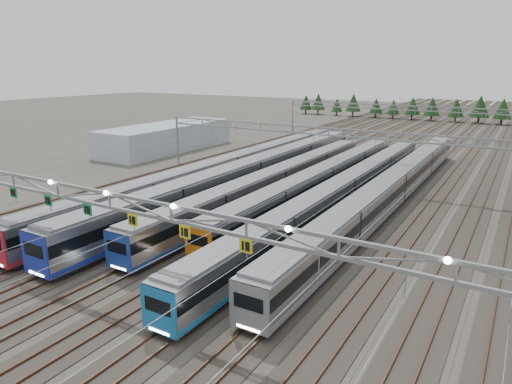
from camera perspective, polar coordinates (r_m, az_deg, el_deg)
The scene contains 13 objects.
ground at distance 35.89m, azimuth -16.88°, elevation -12.25°, with size 400.00×400.00×0.00m, color #47423A.
track_bed at distance 124.12m, azimuth 19.50°, elevation 7.73°, with size 54.00×260.00×5.42m.
train_a at distance 64.72m, azimuth -3.33°, elevation 2.84°, with size 2.96×67.61×3.86m.
train_b at distance 61.02m, azimuth -0.65°, elevation 2.21°, with size 3.16×63.53×4.12m.
train_c at distance 57.82m, azimuth 2.50°, elevation 1.23°, with size 2.83×52.80×3.69m.
train_d at distance 59.84m, azimuth 8.31°, elevation 1.54°, with size 2.79×52.56×3.64m.
train_e at distance 54.11m, azimuth 10.81°, elevation -0.08°, with size 2.77×62.65×3.61m.
train_f at distance 57.72m, azimuth 16.81°, elevation 0.55°, with size 2.85×67.08×3.71m.
gantry_near at distance 33.24m, azimuth -18.03°, elevation -1.39°, with size 56.36×0.61×8.08m.
gantry_mid at distance 66.23m, azimuth 9.02°, elevation 6.67°, with size 56.36×0.36×8.00m.
gantry_far at distance 109.02m, azimuth 18.08°, elevation 9.49°, with size 56.36×0.36×8.00m.
west_shed at distance 93.74m, azimuth -11.10°, elevation 6.73°, with size 10.00×30.00×5.07m, color #98ACB6.
treeline at distance 151.81m, azimuth 21.51°, elevation 9.84°, with size 93.80×5.60×7.02m.
Camera 1 is at (24.29, -20.82, 16.28)m, focal length 32.00 mm.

